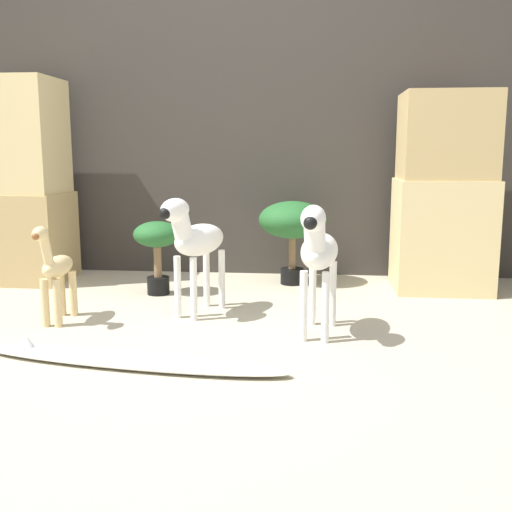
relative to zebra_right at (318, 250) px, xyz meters
name	(u,v)px	position (x,y,z in m)	size (l,w,h in m)	color
ground_plane	(184,346)	(-0.59, -0.20, -0.41)	(14.00, 14.00, 0.00)	#B2A88E
wall_back	(234,117)	(-0.59, 1.49, 0.69)	(6.40, 0.08, 2.20)	#38332D
rock_pillar_left	(21,185)	(-1.96, 1.06, 0.23)	(0.57, 0.49, 1.33)	tan
rock_pillar_right	(444,196)	(0.77, 1.06, 0.18)	(0.57, 0.49, 1.22)	#DBC184
zebra_right	(318,250)	(0.00, 0.00, 0.00)	(0.22, 0.53, 0.63)	white
zebra_left	(194,239)	(-0.64, 0.31, 0.00)	(0.32, 0.52, 0.63)	white
giraffe_figurine	(56,271)	(-1.31, 0.10, -0.14)	(0.11, 0.40, 0.51)	#E0C184
potted_palm_front	(293,223)	(-0.16, 1.13, -0.01)	(0.44, 0.44, 0.55)	black
potted_palm_back	(157,242)	(-0.96, 0.76, -0.09)	(0.28, 0.28, 0.45)	black
surfboard	(128,359)	(-0.77, -0.46, -0.39)	(1.36, 0.38, 0.09)	silver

